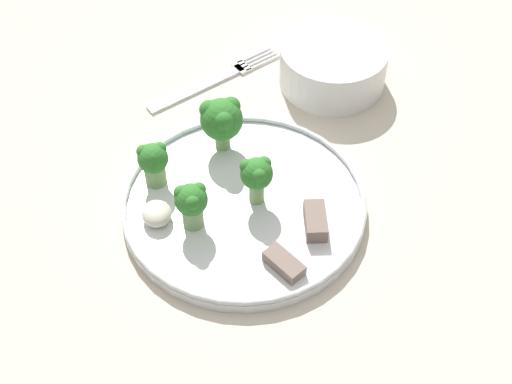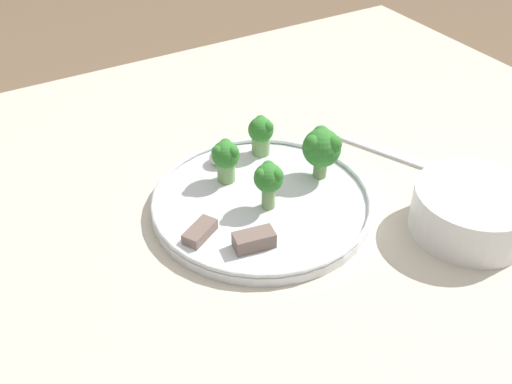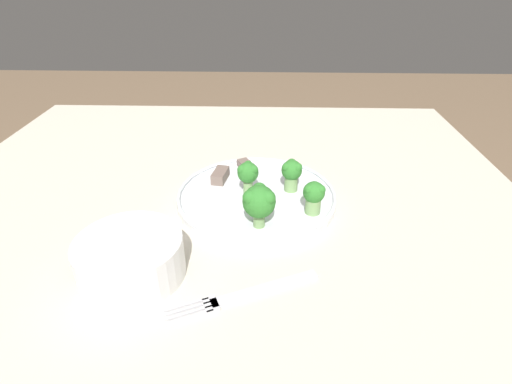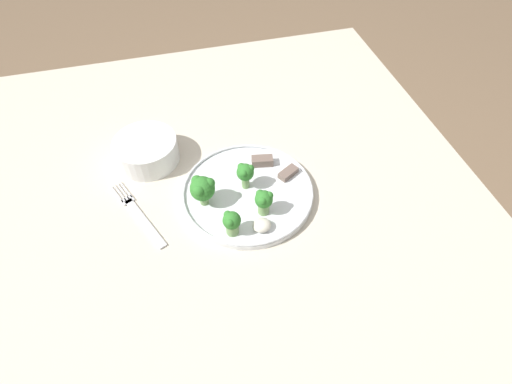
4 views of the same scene
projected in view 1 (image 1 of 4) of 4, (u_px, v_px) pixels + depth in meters
The scene contains 11 objects.
table at pixel (280, 230), 0.90m from camera, with size 1.06×1.05×0.77m.
dinner_plate at pixel (244, 204), 0.78m from camera, with size 0.27×0.27×0.02m.
fork at pixel (214, 81), 0.93m from camera, with size 0.10×0.19×0.00m.
cream_bowl at pixel (333, 66), 0.91m from camera, with size 0.14×0.14×0.05m.
broccoli_floret_near_rim_left at pixel (153, 161), 0.77m from camera, with size 0.03×0.03×0.05m.
broccoli_floret_center_left at pixel (257, 175), 0.75m from camera, with size 0.04×0.04×0.06m.
broccoli_floret_back_left at pixel (191, 202), 0.73m from camera, with size 0.04×0.03×0.06m.
broccoli_floret_front_left at pixel (222, 119), 0.80m from camera, with size 0.05×0.05×0.07m.
meat_slice_front_slice at pixel (315, 221), 0.75m from camera, with size 0.05×0.03×0.02m.
meat_slice_middle_slice at pixel (284, 263), 0.71m from camera, with size 0.05×0.04×0.01m.
sauce_dollop at pixel (157, 214), 0.75m from camera, with size 0.04×0.03×0.02m.
Camera 1 is at (0.54, -0.15, 1.37)m, focal length 50.00 mm.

